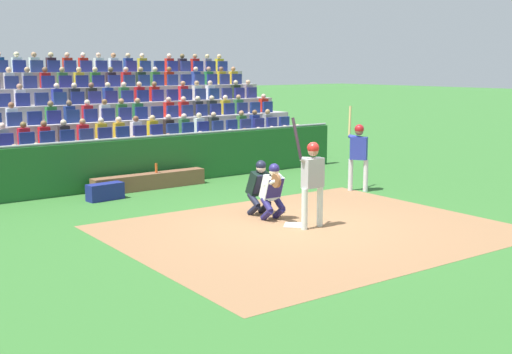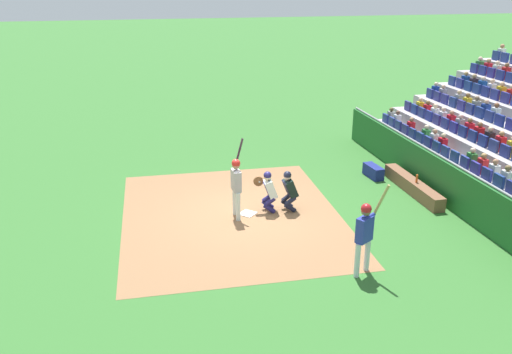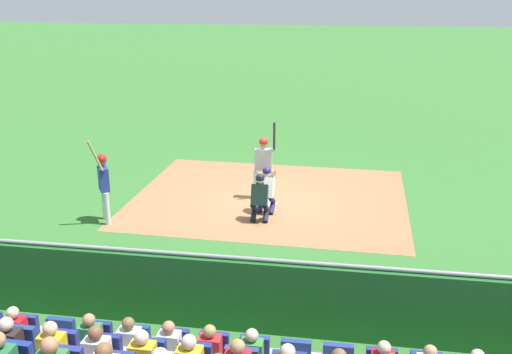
# 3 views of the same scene
# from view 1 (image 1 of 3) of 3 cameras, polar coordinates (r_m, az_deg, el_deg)

# --- Properties ---
(ground_plane) EXTENTS (160.00, 160.00, 0.00)m
(ground_plane) POSITION_cam_1_polar(r_m,az_deg,el_deg) (14.18, 3.36, -4.23)
(ground_plane) COLOR #31682B
(infield_dirt_patch) EXTENTS (7.94, 6.58, 0.01)m
(infield_dirt_patch) POSITION_cam_1_polar(r_m,az_deg,el_deg) (13.82, 4.71, -4.60)
(infield_dirt_patch) COLOR #8E6442
(infield_dirt_patch) RESTS_ON ground_plane
(home_plate_marker) EXTENTS (0.62, 0.62, 0.02)m
(home_plate_marker) POSITION_cam_1_polar(r_m,az_deg,el_deg) (14.18, 3.36, -4.17)
(home_plate_marker) COLOR white
(home_plate_marker) RESTS_ON infield_dirt_patch
(batter_at_plate) EXTENTS (0.66, 0.43, 2.34)m
(batter_at_plate) POSITION_cam_1_polar(r_m,az_deg,el_deg) (13.78, 4.88, 0.23)
(batter_at_plate) COLOR silver
(batter_at_plate) RESTS_ON ground_plane
(catcher_crouching) EXTENTS (0.49, 0.72, 1.30)m
(catcher_crouching) POSITION_cam_1_polar(r_m,az_deg,el_deg) (14.48, 1.47, -1.00)
(catcher_crouching) COLOR navy
(catcher_crouching) RESTS_ON ground_plane
(home_plate_umpire) EXTENTS (0.47, 0.46, 1.29)m
(home_plate_umpire) POSITION_cam_1_polar(r_m,az_deg,el_deg) (15.02, 0.28, -0.68)
(home_plate_umpire) COLOR #191C2F
(home_plate_umpire) RESTS_ON ground_plane
(dugout_wall) EXTENTS (13.36, 0.24, 1.43)m
(dugout_wall) POSITION_cam_1_polar(r_m,az_deg,el_deg) (19.13, -8.82, 1.39)
(dugout_wall) COLOR #1D5A24
(dugout_wall) RESTS_ON ground_plane
(dugout_bench) EXTENTS (3.35, 0.40, 0.44)m
(dugout_bench) POSITION_cam_1_polar(r_m,az_deg,el_deg) (18.51, -9.19, -0.36)
(dugout_bench) COLOR brown
(dugout_bench) RESTS_ON ground_plane
(water_bottle_on_bench) EXTENTS (0.07, 0.07, 0.26)m
(water_bottle_on_bench) POSITION_cam_1_polar(r_m,az_deg,el_deg) (18.54, -8.63, 0.77)
(water_bottle_on_bench) COLOR #D05220
(water_bottle_on_bench) RESTS_ON dugout_bench
(equipment_duffel_bag) EXTENTS (0.96, 0.44, 0.43)m
(equipment_duffel_bag) POSITION_cam_1_polar(r_m,az_deg,el_deg) (17.23, -12.93, -1.25)
(equipment_duffel_bag) COLOR navy
(equipment_duffel_bag) RESTS_ON ground_plane
(on_deck_batter) EXTENTS (0.42, 0.77, 2.30)m
(on_deck_batter) POSITION_cam_1_polar(r_m,az_deg,el_deg) (18.06, 8.85, 2.37)
(on_deck_batter) COLOR silver
(on_deck_batter) RESTS_ON ground_plane
(bleacher_stand) EXTENTS (15.54, 6.19, 3.87)m
(bleacher_stand) POSITION_cam_1_polar(r_m,az_deg,el_deg) (23.70, -14.80, 3.97)
(bleacher_stand) COLOR #A29B9E
(bleacher_stand) RESTS_ON ground_plane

